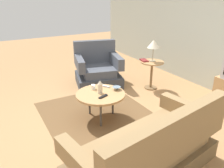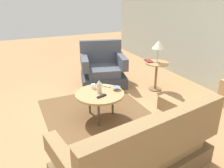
% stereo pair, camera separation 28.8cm
% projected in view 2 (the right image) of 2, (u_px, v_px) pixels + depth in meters
% --- Properties ---
extents(ground_plane, '(16.00, 16.00, 0.00)m').
position_uv_depth(ground_plane, '(108.00, 119.00, 3.82)').
color(ground_plane, '#AD7F51').
extents(area_rug, '(2.22, 1.77, 0.00)m').
position_uv_depth(area_rug, '(100.00, 117.00, 3.89)').
color(area_rug, brown).
rests_on(area_rug, ground).
extents(armchair, '(1.10, 1.16, 0.95)m').
position_uv_depth(armchair, '(103.00, 70.00, 5.24)').
color(armchair, '#3E424B').
rests_on(armchair, ground).
extents(couch, '(1.15, 1.92, 0.91)m').
position_uv_depth(couch, '(138.00, 153.00, 2.57)').
color(couch, brown).
rests_on(couch, ground).
extents(coffee_table, '(0.81, 0.81, 0.46)m').
position_uv_depth(coffee_table, '(100.00, 95.00, 3.73)').
color(coffee_table, tan).
rests_on(coffee_table, ground).
extents(side_table, '(0.49, 0.49, 0.61)m').
position_uv_depth(side_table, '(156.00, 70.00, 4.83)').
color(side_table, tan).
rests_on(side_table, ground).
extents(table_lamp, '(0.26, 0.26, 0.46)m').
position_uv_depth(table_lamp, '(158.00, 45.00, 4.64)').
color(table_lamp, '#9E937A').
rests_on(table_lamp, side_table).
extents(vase, '(0.08, 0.08, 0.22)m').
position_uv_depth(vase, '(99.00, 87.00, 3.68)').
color(vase, beige).
rests_on(vase, coffee_table).
extents(mug, '(0.12, 0.08, 0.08)m').
position_uv_depth(mug, '(94.00, 86.00, 3.87)').
color(mug, white).
rests_on(mug, coffee_table).
extents(bowl, '(0.14, 0.14, 0.05)m').
position_uv_depth(bowl, '(116.00, 88.00, 3.82)').
color(bowl, slate).
rests_on(bowl, coffee_table).
extents(tv_remote_dark, '(0.09, 0.18, 0.02)m').
position_uv_depth(tv_remote_dark, '(102.00, 96.00, 3.58)').
color(tv_remote_dark, black).
rests_on(tv_remote_dark, coffee_table).
extents(tv_remote_silver, '(0.16, 0.11, 0.02)m').
position_uv_depth(tv_remote_silver, '(106.00, 86.00, 3.96)').
color(tv_remote_silver, '#B2B2B7').
rests_on(tv_remote_silver, coffee_table).
extents(book, '(0.24, 0.17, 0.02)m').
position_uv_depth(book, '(149.00, 61.00, 4.83)').
color(book, maroon).
rests_on(book, side_table).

